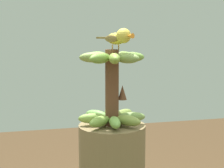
{
  "coord_description": "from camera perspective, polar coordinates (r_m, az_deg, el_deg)",
  "views": [
    {
      "loc": [
        -0.36,
        -1.43,
        1.45
      ],
      "look_at": [
        0.0,
        0.0,
        1.24
      ],
      "focal_mm": 58.89,
      "sensor_mm": 36.0,
      "label": 1
    }
  ],
  "objects": [
    {
      "name": "banana_bunch",
      "position": [
        1.49,
        0.03,
        -0.6
      ],
      "size": [
        0.28,
        0.28,
        0.31
      ],
      "color": "brown",
      "rests_on": "banana_tree"
    },
    {
      "name": "perched_bird",
      "position": [
        1.46,
        1.12,
        7.26
      ],
      "size": [
        0.11,
        0.2,
        0.08
      ],
      "color": "#C68933",
      "rests_on": "banana_bunch"
    }
  ]
}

